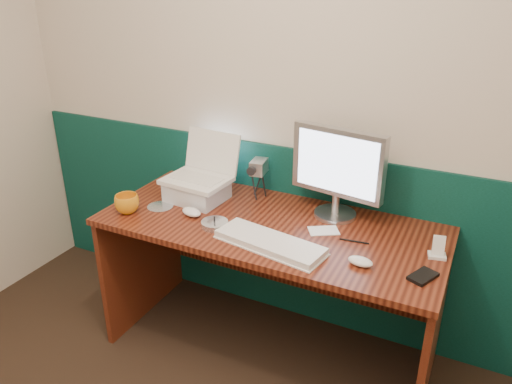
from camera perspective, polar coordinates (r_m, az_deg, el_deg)
The scene contains 18 objects.
back_wall at distance 2.46m, azimuth 6.22°, elevation 10.30°, with size 3.50×0.04×2.50m, color beige.
wainscot at distance 2.73m, azimuth 5.43°, elevation -5.23°, with size 3.48×0.02×1.00m, color #073027.
desk at distance 2.52m, azimuth 1.53°, elevation -11.14°, with size 1.60×0.70×0.75m, color #3B130A.
laptop_riser at distance 2.56m, azimuth -6.75°, elevation 0.13°, with size 0.27×0.23×0.09m, color silver.
laptop at distance 2.49m, azimuth -6.95°, elevation 3.89°, with size 0.32×0.24×0.26m, color white, non-canonical shape.
monitor at distance 2.34m, azimuth 9.35°, elevation 2.24°, with size 0.45×0.13×0.45m, color #B1B2B6, non-canonical shape.
keyboard at distance 2.14m, azimuth 1.60°, elevation -5.88°, with size 0.48×0.16×0.03m, color white.
mouse_right at distance 2.05m, azimuth 11.84°, elevation -7.77°, with size 0.10×0.06×0.03m, color white.
mouse_left at distance 2.41m, azimuth -7.38°, elevation -2.28°, with size 0.11×0.07×0.04m, color white.
mug at distance 2.49m, azimuth -14.53°, elevation -1.31°, with size 0.12×0.12×0.09m, color orange.
camcorder at distance 2.55m, azimuth 0.32°, elevation 1.49°, with size 0.09×0.13×0.20m, color silver, non-canonical shape.
cd_spindle at distance 2.30m, azimuth -4.75°, elevation -3.66°, with size 0.12×0.12×0.03m, color silver.
cd_loose_a at distance 2.53m, azimuth -10.89°, elevation -1.62°, with size 0.13×0.13×0.00m, color #B2B8C3.
pen at distance 2.21m, azimuth 11.17°, elevation -5.54°, with size 0.01×0.01×0.13m, color black.
papers at distance 2.28m, azimuth 7.73°, elevation -4.41°, with size 0.13×0.09×0.00m, color silver.
dock at distance 2.19m, azimuth 19.96°, elevation -6.86°, with size 0.07×0.05×0.01m, color white.
music_player at distance 2.17m, azimuth 20.15°, elevation -5.75°, with size 0.05×0.01×0.08m, color white.
pda at distance 2.04m, azimuth 18.54°, elevation -9.12°, with size 0.07×0.12×0.01m, color black.
Camera 1 is at (0.81, -0.50, 1.83)m, focal length 35.00 mm.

